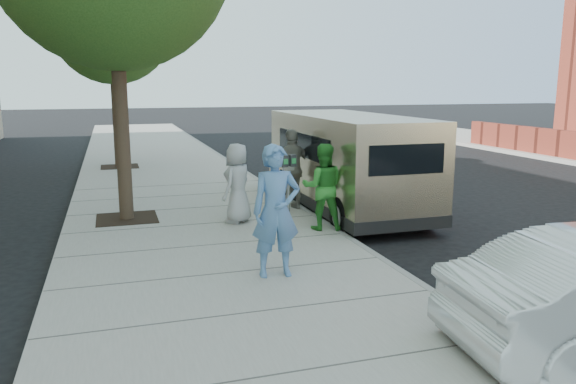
% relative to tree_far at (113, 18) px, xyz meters
% --- Properties ---
extents(ground, '(120.00, 120.00, 0.00)m').
position_rel_tree_far_xyz_m(ground, '(2.25, -10.00, -4.88)').
color(ground, black).
rests_on(ground, ground).
extents(sidewalk, '(5.00, 60.00, 0.15)m').
position_rel_tree_far_xyz_m(sidewalk, '(1.25, -10.00, -4.81)').
color(sidewalk, gray).
rests_on(sidewalk, ground).
extents(curb_face, '(0.12, 60.00, 0.16)m').
position_rel_tree_far_xyz_m(curb_face, '(3.69, -10.00, -4.81)').
color(curb_face, gray).
rests_on(curb_face, ground).
extents(tree_far, '(3.92, 3.80, 6.49)m').
position_rel_tree_far_xyz_m(tree_far, '(0.00, 0.00, 0.00)').
color(tree_far, black).
rests_on(tree_far, sidewalk).
extents(parking_meter, '(0.30, 0.16, 1.40)m').
position_rel_tree_far_xyz_m(parking_meter, '(2.85, -9.37, -3.72)').
color(parking_meter, gray).
rests_on(parking_meter, sidewalk).
extents(van, '(2.00, 5.87, 2.17)m').
position_rel_tree_far_xyz_m(van, '(4.72, -7.64, -3.74)').
color(van, '#C2AE8B').
rests_on(van, ground).
extents(person_officer, '(0.72, 0.50, 1.88)m').
position_rel_tree_far_xyz_m(person_officer, '(1.89, -11.81, -3.79)').
color(person_officer, '#5785B9').
rests_on(person_officer, sidewalk).
extents(person_green_shirt, '(0.93, 0.82, 1.62)m').
position_rel_tree_far_xyz_m(person_green_shirt, '(3.45, -9.57, -3.93)').
color(person_green_shirt, '#2E8E2E').
rests_on(person_green_shirt, sidewalk).
extents(person_gray_shirt, '(0.88, 0.90, 1.56)m').
position_rel_tree_far_xyz_m(person_gray_shirt, '(2.05, -8.58, -3.95)').
color(person_gray_shirt, '#AAAAAD').
rests_on(person_gray_shirt, sidewalk).
extents(person_striped_polo, '(1.09, 0.61, 1.75)m').
position_rel_tree_far_xyz_m(person_striped_polo, '(3.45, -7.75, -3.86)').
color(person_striped_polo, gray).
rests_on(person_striped_polo, sidewalk).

